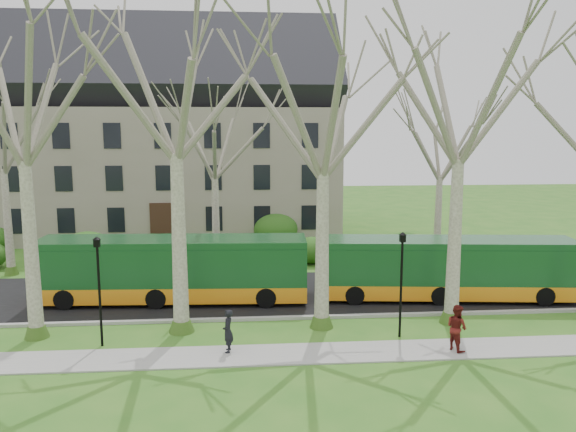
{
  "coord_description": "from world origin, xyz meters",
  "views": [
    {
      "loc": [
        -0.36,
        -22.65,
        8.51
      ],
      "look_at": [
        1.7,
        3.0,
        4.48
      ],
      "focal_mm": 35.0,
      "sensor_mm": 36.0,
      "label": 1
    }
  ],
  "objects_px": {
    "pedestrian_b": "(457,327)",
    "sedan": "(550,272)",
    "bus_follow": "(448,268)",
    "pedestrian_a": "(228,331)",
    "bus_lead": "(174,269)"
  },
  "relations": [
    {
      "from": "pedestrian_a",
      "to": "pedestrian_b",
      "type": "height_order",
      "value": "pedestrian_b"
    },
    {
      "from": "pedestrian_b",
      "to": "sedan",
      "type": "bearing_deg",
      "value": -69.33
    },
    {
      "from": "bus_lead",
      "to": "pedestrian_a",
      "type": "distance_m",
      "value": 7.29
    },
    {
      "from": "sedan",
      "to": "bus_lead",
      "type": "bearing_deg",
      "value": 80.39
    },
    {
      "from": "bus_lead",
      "to": "pedestrian_a",
      "type": "bearing_deg",
      "value": -64.29
    },
    {
      "from": "bus_follow",
      "to": "pedestrian_a",
      "type": "xyz_separation_m",
      "value": [
        -10.81,
        -6.04,
        -0.73
      ]
    },
    {
      "from": "sedan",
      "to": "pedestrian_a",
      "type": "bearing_deg",
      "value": 101.56
    },
    {
      "from": "bus_lead",
      "to": "pedestrian_b",
      "type": "height_order",
      "value": "bus_lead"
    },
    {
      "from": "sedan",
      "to": "pedestrian_a",
      "type": "height_order",
      "value": "pedestrian_a"
    },
    {
      "from": "bus_follow",
      "to": "pedestrian_a",
      "type": "height_order",
      "value": "bus_follow"
    },
    {
      "from": "pedestrian_a",
      "to": "pedestrian_b",
      "type": "xyz_separation_m",
      "value": [
        8.76,
        -0.52,
        0.07
      ]
    },
    {
      "from": "sedan",
      "to": "pedestrian_b",
      "type": "height_order",
      "value": "pedestrian_b"
    },
    {
      "from": "pedestrian_a",
      "to": "pedestrian_b",
      "type": "bearing_deg",
      "value": 88.33
    },
    {
      "from": "bus_follow",
      "to": "pedestrian_b",
      "type": "relative_size",
      "value": 6.96
    },
    {
      "from": "bus_follow",
      "to": "pedestrian_a",
      "type": "distance_m",
      "value": 12.4
    }
  ]
}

